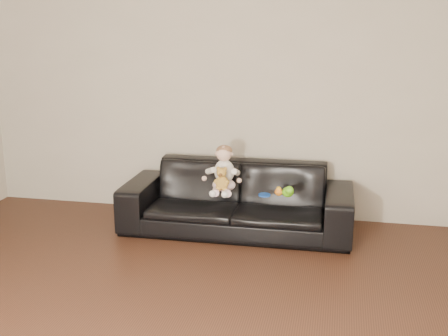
% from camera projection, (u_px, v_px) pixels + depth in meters
% --- Properties ---
extents(wall_back, '(5.00, 0.00, 5.00)m').
position_uv_depth(wall_back, '(221.00, 87.00, 5.58)').
color(wall_back, '#BBB19D').
rests_on(wall_back, ground).
extents(sofa, '(2.15, 0.86, 0.63)m').
position_uv_depth(sofa, '(237.00, 199.00, 5.30)').
color(sofa, black).
rests_on(sofa, floor).
extents(baby, '(0.33, 0.39, 0.43)m').
position_uv_depth(baby, '(224.00, 171.00, 5.14)').
color(baby, '#FDD6DC').
rests_on(baby, sofa).
extents(teddy_bear, '(0.14, 0.14, 0.22)m').
position_uv_depth(teddy_bear, '(222.00, 179.00, 5.02)').
color(teddy_bear, '#B78A34').
rests_on(teddy_bear, sofa).
extents(toy_green, '(0.12, 0.14, 0.09)m').
position_uv_depth(toy_green, '(288.00, 192.00, 5.01)').
color(toy_green, '#61C617').
rests_on(toy_green, sofa).
extents(toy_rattle, '(0.08, 0.08, 0.07)m').
position_uv_depth(toy_rattle, '(279.00, 192.00, 5.05)').
color(toy_rattle, orange).
rests_on(toy_rattle, sofa).
extents(toy_blue_disc, '(0.12, 0.12, 0.02)m').
position_uv_depth(toy_blue_disc, '(265.00, 195.00, 5.05)').
color(toy_blue_disc, blue).
rests_on(toy_blue_disc, sofa).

